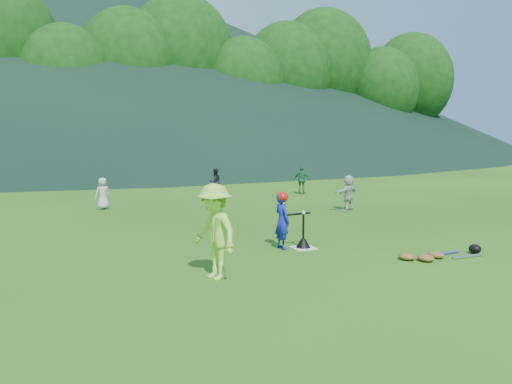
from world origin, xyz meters
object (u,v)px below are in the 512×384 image
Objects in this scene: fielder_b at (215,182)px; equipment_pile at (437,255)px; fielder_c at (302,180)px; batting_tee at (303,242)px; batter_child at (282,221)px; adult_coach at (215,232)px; fielder_a at (103,194)px; fielder_d at (348,193)px; home_plate at (303,248)px.

fielder_b reaches higher than equipment_pile.
equipment_pile is (-2.57, -10.24, -0.49)m from fielder_c.
fielder_b is at bearing 82.54° from batting_tee.
batter_child is 2.46m from adult_coach.
equipment_pile is (5.13, -8.96, -0.43)m from fielder_a.
fielder_c reaches higher than batting_tee.
fielder_d is (6.09, 5.48, -0.22)m from adult_coach.
fielder_d is at bearing 115.73° from adult_coach.
fielder_d is (3.75, 4.10, 0.54)m from home_plate.
fielder_d reaches higher than fielder_b.
batter_child is 9.67m from fielder_b.
fielder_b is 6.09m from fielder_d.
adult_coach is (-2.34, -1.38, 0.76)m from home_plate.
batter_child is at bearing 21.73° from fielder_d.
fielder_d is 1.61× the size of batting_tee.
batter_child is at bearing 99.01° from fielder_c.
home_plate is 0.66× the size of batting_tee.
adult_coach reaches higher than equipment_pile.
home_plate is at bearing -115.05° from batter_child.
fielder_b is at bearing -15.70° from batter_child.
fielder_b reaches higher than home_plate.
adult_coach is at bearing 175.62° from equipment_pile.
fielder_a is 7.63m from fielder_d.
batter_child is at bearing 141.67° from equipment_pile.
batting_tee is (-4.50, -8.54, -0.43)m from fielder_c.
fielder_d is (2.48, -5.56, 0.03)m from fielder_b.
batting_tee is at bearing 101.55° from fielder_c.
fielder_b is 9.76m from batting_tee.
batter_child is 0.63× the size of equipment_pile.
adult_coach is 1.40× the size of fielder_d.
batter_child is 0.74× the size of adult_coach.
batter_child is at bearing 160.67° from batting_tee.
fielder_c reaches higher than fielder_a.
home_plate is at bearing 138.51° from equipment_pile.
fielder_c is at bearing 171.35° from fielder_a.
equipment_pile is (1.92, -1.70, -0.06)m from batting_tee.
fielder_c reaches higher than fielder_b.
equipment_pile is at bearing 50.70° from fielder_d.
batting_tee is (-1.27, -9.67, -0.38)m from fielder_b.
fielder_c is 0.62× the size of equipment_pile.
fielder_a reaches higher than home_plate.
fielder_d is (6.95, -3.15, 0.05)m from fielder_a.
equipment_pile is at bearing 79.72° from fielder_b.
batter_child is 0.62m from batting_tee.
fielder_c reaches higher than equipment_pile.
batter_child reaches higher than home_plate.
fielder_c is (7.70, 1.28, 0.06)m from fielder_a.
batting_tee is at bearing 0.00° from home_plate.
fielder_a is 7.94m from batting_tee.
home_plate is 7.94m from fielder_a.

